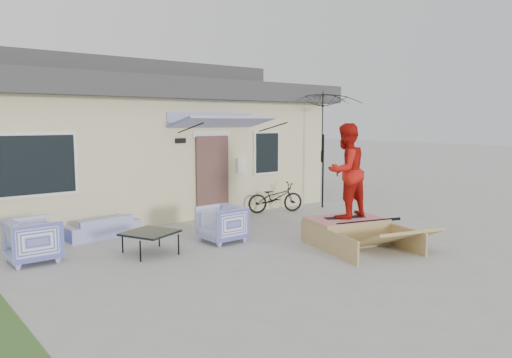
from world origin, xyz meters
TOP-DOWN VIEW (x-y plane):
  - ground at (0.00, 0.00)m, footprint 90.00×90.00m
  - house at (0.00, 7.99)m, footprint 10.80×8.49m
  - loveseat at (-2.05, 4.15)m, footprint 1.62×0.65m
  - armchair_left at (-3.67, 3.10)m, footprint 0.78×0.83m
  - armchair_right at (-0.26, 2.23)m, footprint 0.78×0.83m
  - coffee_table at (-1.82, 2.31)m, footprint 1.13×1.13m
  - bicycle at (2.75, 4.03)m, footprint 1.63×1.06m
  - patio_umbrella at (4.31, 3.75)m, footprint 2.60×2.47m
  - skate_ramp at (1.68, 0.59)m, footprint 1.97×2.32m
  - skateboard at (1.69, 0.63)m, footprint 0.87×0.50m
  - skater at (1.69, 0.63)m, footprint 0.94×0.73m

SIDE VIEW (x-z plane):
  - ground at x=0.00m, z-range 0.00..0.00m
  - coffee_table at x=-1.82m, z-range 0.00..0.42m
  - skate_ramp at x=1.68m, z-range 0.00..0.50m
  - loveseat at x=-2.05m, z-range 0.00..0.62m
  - armchair_right at x=-0.26m, z-range 0.00..0.83m
  - armchair_left at x=-3.67m, z-range 0.00..0.86m
  - bicycle at x=2.75m, z-range 0.00..0.99m
  - skateboard at x=1.69m, z-range 0.50..0.55m
  - skater at x=1.69m, z-range 0.55..2.46m
  - patio_umbrella at x=4.31m, z-range 0.65..2.85m
  - house at x=0.00m, z-range -0.11..3.99m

